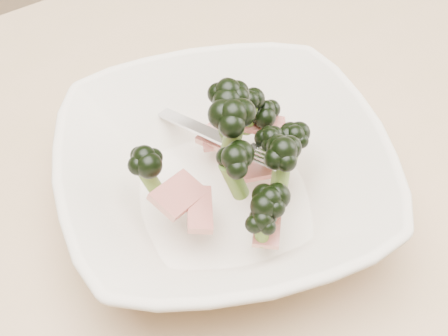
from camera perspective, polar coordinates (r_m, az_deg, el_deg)
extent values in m
cube|color=tan|center=(0.63, -8.99, -6.43)|extent=(1.20, 0.80, 0.04)
cylinder|color=tan|center=(1.31, 6.96, 5.75)|extent=(0.06, 0.06, 0.71)
imported|color=beige|center=(0.59, 0.00, -0.78)|extent=(0.40, 0.40, 0.08)
cylinder|color=#4D6B23|center=(0.63, 3.75, 4.05)|extent=(0.02, 0.01, 0.03)
ellipsoid|color=black|center=(0.62, 3.84, 5.31)|extent=(0.03, 0.03, 0.03)
cylinder|color=#4D6B23|center=(0.55, 0.81, 2.84)|extent=(0.02, 0.02, 0.05)
ellipsoid|color=black|center=(0.53, 0.84, 4.97)|extent=(0.04, 0.04, 0.03)
cylinder|color=#4D6B23|center=(0.54, 0.94, -1.02)|extent=(0.03, 0.02, 0.05)
ellipsoid|color=black|center=(0.52, 0.98, 0.95)|extent=(0.04, 0.04, 0.03)
cylinder|color=#4D6B23|center=(0.63, 2.27, 4.19)|extent=(0.02, 0.02, 0.03)
ellipsoid|color=black|center=(0.62, 2.32, 5.42)|extent=(0.03, 0.03, 0.03)
cylinder|color=#4D6B23|center=(0.57, 5.25, -0.36)|extent=(0.03, 0.02, 0.05)
ellipsoid|color=black|center=(0.55, 5.45, 1.61)|extent=(0.04, 0.04, 0.03)
cylinder|color=#4D6B23|center=(0.61, 6.33, 1.58)|extent=(0.02, 0.02, 0.04)
ellipsoid|color=black|center=(0.59, 6.51, 3.04)|extent=(0.03, 0.03, 0.03)
cylinder|color=#4D6B23|center=(0.58, 0.37, 4.70)|extent=(0.02, 0.03, 0.05)
ellipsoid|color=black|center=(0.56, 0.38, 7.01)|extent=(0.04, 0.04, 0.03)
cylinder|color=#4D6B23|center=(0.55, 4.13, -4.23)|extent=(0.02, 0.02, 0.04)
ellipsoid|color=black|center=(0.53, 4.26, -2.81)|extent=(0.04, 0.04, 0.03)
cylinder|color=#4D6B23|center=(0.63, 1.37, 4.89)|extent=(0.02, 0.01, 0.03)
ellipsoid|color=black|center=(0.62, 1.40, 6.24)|extent=(0.03, 0.03, 0.02)
cylinder|color=#4D6B23|center=(0.58, -7.08, -0.60)|extent=(0.02, 0.02, 0.04)
ellipsoid|color=black|center=(0.56, -7.31, 1.00)|extent=(0.04, 0.04, 0.03)
cylinder|color=#4D6B23|center=(0.62, 2.26, 4.54)|extent=(0.01, 0.02, 0.04)
ellipsoid|color=black|center=(0.60, 2.33, 6.18)|extent=(0.03, 0.03, 0.03)
cylinder|color=#4D6B23|center=(0.59, 4.16, 1.70)|extent=(0.02, 0.01, 0.03)
ellipsoid|color=black|center=(0.57, 4.25, 2.81)|extent=(0.03, 0.03, 0.02)
cylinder|color=#4D6B23|center=(0.55, 3.44, -5.90)|extent=(0.01, 0.02, 0.03)
ellipsoid|color=black|center=(0.53, 3.53, -4.75)|extent=(0.03, 0.03, 0.03)
cylinder|color=#4D6B23|center=(0.63, 1.12, 4.14)|extent=(0.01, 0.01, 0.03)
ellipsoid|color=black|center=(0.62, 1.14, 5.30)|extent=(0.03, 0.03, 0.02)
cube|color=maroon|center=(0.56, 3.94, -5.54)|extent=(0.04, 0.04, 0.01)
cube|color=maroon|center=(0.60, 3.46, 0.15)|extent=(0.06, 0.05, 0.02)
cube|color=maroon|center=(0.56, -2.24, -3.76)|extent=(0.05, 0.06, 0.01)
cube|color=maroon|center=(0.63, -0.27, 3.32)|extent=(0.06, 0.05, 0.01)
cube|color=maroon|center=(0.56, -4.19, -2.44)|extent=(0.06, 0.05, 0.03)
cube|color=maroon|center=(0.63, -0.42, 2.89)|extent=(0.04, 0.04, 0.02)
cube|color=maroon|center=(0.63, 3.27, 4.08)|extent=(0.06, 0.05, 0.03)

